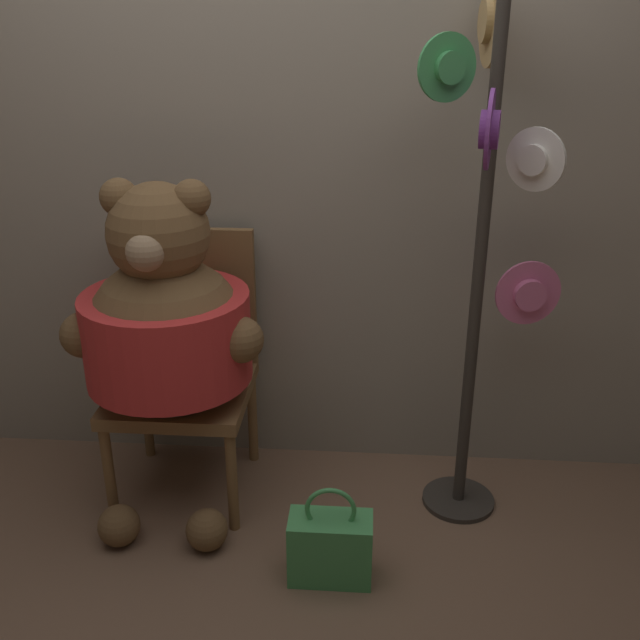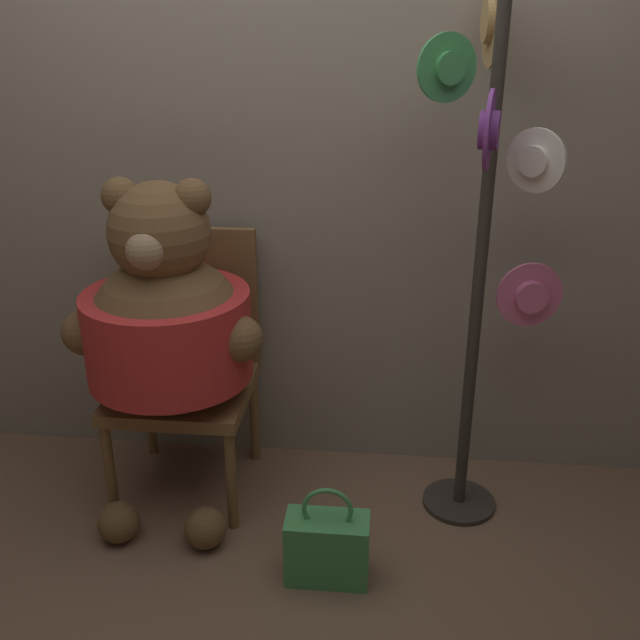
% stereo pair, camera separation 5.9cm
% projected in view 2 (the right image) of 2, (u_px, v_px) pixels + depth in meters
% --- Properties ---
extents(ground_plane, '(14.00, 14.00, 0.00)m').
position_uv_depth(ground_plane, '(265.00, 559.00, 2.51)').
color(ground_plane, brown).
extents(wall_back, '(8.00, 0.10, 2.24)m').
position_uv_depth(wall_back, '(289.00, 197.00, 2.77)').
color(wall_back, gray).
rests_on(wall_back, ground_plane).
extents(chair, '(0.52, 0.52, 1.02)m').
position_uv_depth(chair, '(188.00, 358.00, 2.79)').
color(chair, brown).
rests_on(chair, ground_plane).
extents(teddy_bear, '(0.72, 0.64, 1.28)m').
position_uv_depth(teddy_bear, '(167.00, 325.00, 2.54)').
color(teddy_bear, brown).
rests_on(teddy_bear, ground_plane).
extents(hat_display_rack, '(0.55, 0.56, 1.90)m').
position_uv_depth(hat_display_rack, '(488.00, 235.00, 2.37)').
color(hat_display_rack, '#332D28').
rests_on(hat_display_rack, ground_plane).
extents(handbag_on_ground, '(0.28, 0.14, 0.36)m').
position_uv_depth(handbag_on_ground, '(327.00, 547.00, 2.39)').
color(handbag_on_ground, '#479E56').
rests_on(handbag_on_ground, ground_plane).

